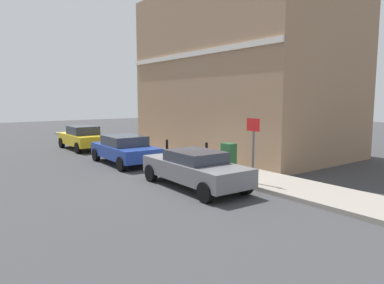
# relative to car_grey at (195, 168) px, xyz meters

# --- Properties ---
(ground) EXTENTS (80.00, 80.00, 0.00)m
(ground) POSITION_rel_car_grey_xyz_m (0.47, 1.24, -0.70)
(ground) COLOR #38383A
(sidewalk) EXTENTS (2.28, 30.00, 0.15)m
(sidewalk) POSITION_rel_car_grey_xyz_m (2.53, 7.24, -0.62)
(sidewalk) COLOR gray
(sidewalk) RESTS_ON ground
(corner_building) EXTENTS (7.26, 11.79, 9.05)m
(corner_building) POSITION_rel_car_grey_xyz_m (7.25, 5.13, 3.83)
(corner_building) COLOR #937256
(corner_building) RESTS_ON ground
(car_grey) EXTENTS (1.91, 4.51, 1.31)m
(car_grey) POSITION_rel_car_grey_xyz_m (0.00, 0.00, 0.00)
(car_grey) COLOR slate
(car_grey) RESTS_ON ground
(car_blue) EXTENTS (2.06, 4.20, 1.35)m
(car_blue) POSITION_rel_car_grey_xyz_m (0.06, 5.59, 0.02)
(car_blue) COLOR navy
(car_blue) RESTS_ON ground
(car_yellow) EXTENTS (1.81, 4.06, 1.45)m
(car_yellow) POSITION_rel_car_grey_xyz_m (0.09, 11.49, 0.04)
(car_yellow) COLOR gold
(car_yellow) RESTS_ON ground
(utility_cabinet) EXTENTS (0.46, 0.61, 1.15)m
(utility_cabinet) POSITION_rel_car_grey_xyz_m (2.35, 0.81, -0.01)
(utility_cabinet) COLOR #1E4C28
(utility_cabinet) RESTS_ON sidewalk
(bollard_near_cabinet) EXTENTS (0.14, 0.14, 1.04)m
(bollard_near_cabinet) POSITION_rel_car_grey_xyz_m (2.45, 2.36, 0.01)
(bollard_near_cabinet) COLOR black
(bollard_near_cabinet) RESTS_ON sidewalk
(bollard_far_kerb) EXTENTS (0.14, 0.14, 1.04)m
(bollard_far_kerb) POSITION_rel_car_grey_xyz_m (1.64, 4.35, 0.01)
(bollard_far_kerb) COLOR black
(bollard_far_kerb) RESTS_ON sidewalk
(street_sign) EXTENTS (0.08, 0.60, 2.30)m
(street_sign) POSITION_rel_car_grey_xyz_m (1.67, -1.16, 0.97)
(street_sign) COLOR #59595B
(street_sign) RESTS_ON sidewalk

